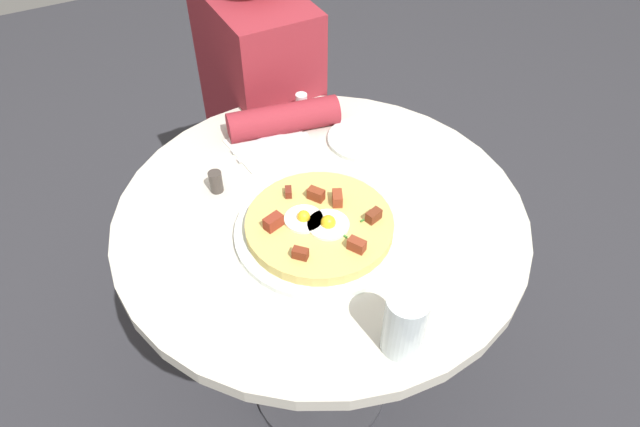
% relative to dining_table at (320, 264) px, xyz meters
% --- Properties ---
extents(ground_plane, '(6.00, 6.00, 0.00)m').
position_rel_dining_table_xyz_m(ground_plane, '(0.00, 0.00, -0.55)').
color(ground_plane, '#2D2D33').
extents(dining_table, '(0.83, 0.83, 0.72)m').
position_rel_dining_table_xyz_m(dining_table, '(0.00, 0.00, 0.00)').
color(dining_table, beige).
rests_on(dining_table, ground_plane).
extents(person_seated, '(0.52, 0.33, 1.14)m').
position_rel_dining_table_xyz_m(person_seated, '(-0.55, 0.11, -0.04)').
color(person_seated, '#2D2D33').
rests_on(person_seated, ground_plane).
extents(pizza_plate, '(0.33, 0.33, 0.01)m').
position_rel_dining_table_xyz_m(pizza_plate, '(0.06, -0.03, 0.18)').
color(pizza_plate, silver).
rests_on(pizza_plate, dining_table).
extents(breakfast_pizza, '(0.28, 0.28, 0.05)m').
position_rel_dining_table_xyz_m(breakfast_pizza, '(0.06, -0.03, 0.19)').
color(breakfast_pizza, tan).
rests_on(breakfast_pizza, pizza_plate).
extents(bread_plate, '(0.16, 0.16, 0.01)m').
position_rel_dining_table_xyz_m(bread_plate, '(-0.15, 0.19, 0.18)').
color(bread_plate, silver).
rests_on(bread_plate, dining_table).
extents(napkin, '(0.15, 0.18, 0.00)m').
position_rel_dining_table_xyz_m(napkin, '(-0.24, -0.00, 0.17)').
color(napkin, white).
rests_on(napkin, dining_table).
extents(fork, '(0.03, 0.18, 0.00)m').
position_rel_dining_table_xyz_m(fork, '(-0.22, -0.00, 0.18)').
color(fork, silver).
rests_on(fork, napkin).
extents(knife, '(0.03, 0.18, 0.00)m').
position_rel_dining_table_xyz_m(knife, '(-0.26, -0.00, 0.18)').
color(knife, silver).
rests_on(knife, napkin).
extents(water_glass, '(0.07, 0.07, 0.12)m').
position_rel_dining_table_xyz_m(water_glass, '(0.34, -0.04, 0.23)').
color(water_glass, silver).
rests_on(water_glass, dining_table).
extents(salt_shaker, '(0.03, 0.03, 0.05)m').
position_rel_dining_table_xyz_m(salt_shaker, '(-0.32, 0.12, 0.20)').
color(salt_shaker, white).
rests_on(salt_shaker, dining_table).
extents(pepper_shaker, '(0.03, 0.03, 0.05)m').
position_rel_dining_table_xyz_m(pepper_shaker, '(-0.15, -0.16, 0.19)').
color(pepper_shaker, '#3F3833').
rests_on(pepper_shaker, dining_table).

